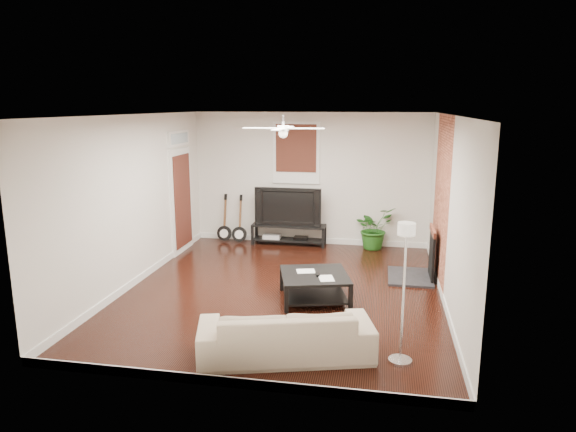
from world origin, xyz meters
name	(u,v)px	position (x,y,z in m)	size (l,w,h in m)	color
room	(283,206)	(0.00, 0.00, 1.40)	(5.01, 6.01, 2.81)	black
brick_accent	(441,200)	(2.49, 1.00, 1.40)	(0.02, 2.20, 2.80)	brown
fireplace	(420,253)	(2.20, 1.00, 0.46)	(0.80, 1.10, 0.92)	black
window_back	(296,153)	(-0.30, 2.97, 1.95)	(1.00, 0.06, 1.30)	#3D1B10
door_left	(181,191)	(-2.46, 1.90, 1.25)	(0.08, 1.00, 2.50)	white
tv_stand	(289,234)	(-0.42, 2.78, 0.22)	(1.57, 0.42, 0.44)	black
tv	(289,206)	(-0.42, 2.80, 0.85)	(1.41, 0.18, 0.81)	black
coffee_table	(314,287)	(0.55, -0.33, 0.21)	(1.00, 1.00, 0.42)	black
sofa	(286,332)	(0.45, -2.19, 0.30)	(2.06, 0.81, 0.60)	#C7AF95
floor_lamp	(403,294)	(1.80, -2.09, 0.84)	(0.28, 0.28, 1.68)	silver
potted_plant	(374,228)	(1.37, 2.79, 0.44)	(0.79, 0.69, 0.88)	#215C1A
guitar_left	(224,218)	(-1.85, 2.75, 0.53)	(0.32, 0.23, 1.05)	black
guitar_right	(239,219)	(-1.50, 2.72, 0.53)	(0.32, 0.23, 1.05)	black
ceiling_fan	(283,128)	(0.00, 0.00, 2.60)	(1.24, 1.24, 0.32)	white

